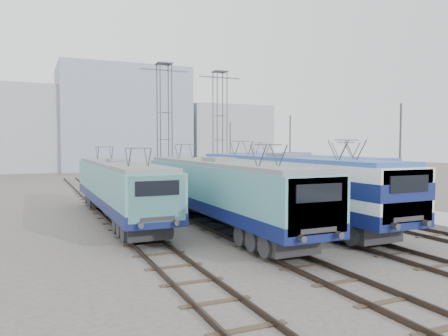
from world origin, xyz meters
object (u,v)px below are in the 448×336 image
locomotive_far_left (119,185)px  locomotive_center_left (220,188)px  catenary_tower_west (165,122)px  mast_rear (230,154)px  safety_cone (414,214)px  locomotive_center_right (285,181)px  mast_front (400,162)px  locomotive_far_right (298,174)px  catenary_tower_east (220,124)px  mast_mid (290,157)px

locomotive_far_left → locomotive_center_left: (4.50, -4.62, 0.08)m
catenary_tower_west → mast_rear: catenary_tower_west is taller
locomotive_center_left → safety_cone: locomotive_center_left is taller
locomotive_center_right → mast_front: (6.35, -2.64, 1.10)m
mast_front → catenary_tower_west: bearing=113.3°
locomotive_center_left → mast_front: 11.10m
locomotive_far_right → mast_front: mast_front is taller
safety_cone → locomotive_center_left: bearing=164.1°
locomotive_far_right → safety_cone: bearing=-78.2°
locomotive_center_left → catenary_tower_west: (2.25, 18.02, 4.41)m
locomotive_center_right → locomotive_far_right: locomotive_center_right is taller
locomotive_far_left → locomotive_center_left: size_ratio=0.96×
mast_rear → locomotive_center_right: bearing=-106.6°
catenary_tower_west → locomotive_center_right: bearing=-82.6°
safety_cone → catenary_tower_east: bearing=95.3°
locomotive_far_left → catenary_tower_east: (13.25, 15.40, 4.49)m
mast_mid → mast_rear: size_ratio=1.00×
locomotive_far_right → mast_rear: 16.12m
mast_front → safety_cone: bearing=-87.3°
locomotive_far_left → mast_mid: (15.35, 5.40, 1.35)m
locomotive_far_left → mast_front: size_ratio=2.46×
locomotive_far_right → mast_front: 8.31m
catenary_tower_east → locomotive_far_right: bearing=-89.0°
mast_rear → catenary_tower_east: bearing=-136.4°
mast_front → mast_rear: 24.00m
catenary_tower_west → catenary_tower_east: size_ratio=1.00×
locomotive_center_right → mast_front: bearing=-22.6°
locomotive_center_left → mast_front: size_ratio=2.56×
locomotive_center_left → locomotive_far_right: bearing=33.9°
locomotive_center_right → catenary_tower_east: size_ratio=1.57×
mast_rear → locomotive_far_left: bearing=-131.4°
catenary_tower_west → locomotive_center_left: bearing=-97.1°
catenary_tower_east → mast_front: bearing=-84.5°
catenary_tower_west → mast_mid: 12.16m
locomotive_center_right → catenary_tower_west: size_ratio=1.57×
locomotive_center_left → locomotive_far_right: size_ratio=0.97×
catenary_tower_west → locomotive_far_left: bearing=-116.7°
locomotive_far_right → mast_front: bearing=-77.0°
mast_front → mast_mid: size_ratio=1.00×
locomotive_center_left → locomotive_center_right: bearing=8.3°
locomotive_center_right → catenary_tower_east: (4.25, 19.36, 4.24)m
locomotive_center_left → catenary_tower_west: 18.68m
locomotive_far_left → safety_cone: size_ratio=33.30×
locomotive_center_left → catenary_tower_east: bearing=66.4°
locomotive_center_left → locomotive_center_right: 4.55m
catenary_tower_east → safety_cone: bearing=-84.7°
locomotive_center_right → catenary_tower_east: bearing=77.6°
locomotive_far_right → locomotive_center_right: bearing=-129.9°
catenary_tower_east → mast_rear: (2.10, 2.00, -3.14)m
locomotive_far_left → locomotive_center_left: locomotive_center_left is taller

